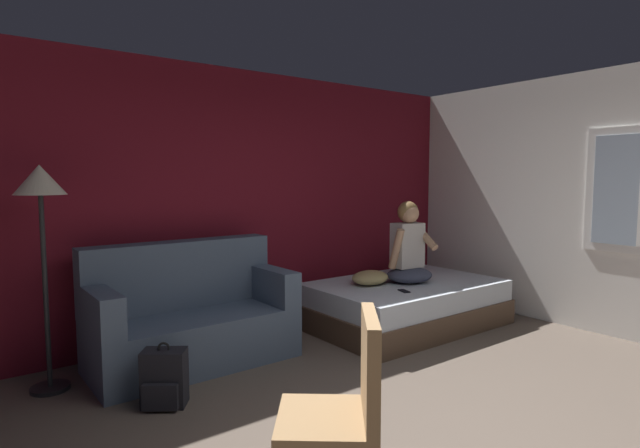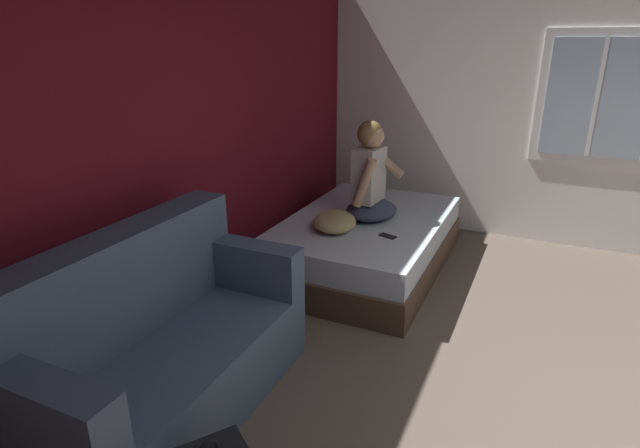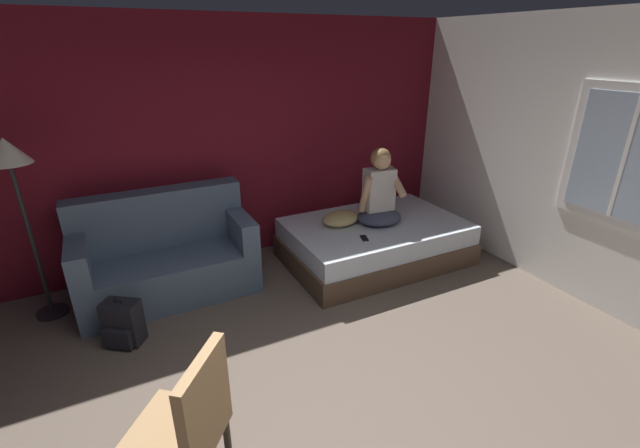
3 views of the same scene
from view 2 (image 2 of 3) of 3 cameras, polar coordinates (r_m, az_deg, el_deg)
The scene contains 6 objects.
wall_back_accent at distance 3.45m, azimuth -19.75°, elevation 8.33°, with size 11.04×0.16×2.70m, color maroon.
bed at distance 4.63m, azimuth 5.24°, elevation -2.15°, with size 2.07×1.34×0.48m.
couch at distance 2.97m, azimuth -17.87°, elevation -13.44°, with size 1.71×0.84×1.04m.
person_seated at distance 4.45m, azimuth 5.80°, elevation 5.04°, with size 0.55×0.48×0.88m.
throw_pillow at distance 4.23m, azimuth 1.70°, elevation 0.30°, with size 0.48×0.36×0.14m, color tan.
cell_phone at distance 4.13m, azimuth 7.75°, elevation -1.37°, with size 0.07×0.14×0.01m, color black.
Camera 2 is at (-2.40, 0.72, 1.99)m, focal length 28.00 mm.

